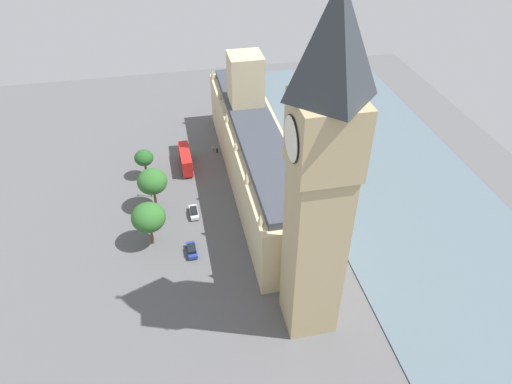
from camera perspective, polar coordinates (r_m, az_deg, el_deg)
name	(u,v)px	position (r m, az deg, el deg)	size (l,w,h in m)	color
ground_plane	(248,185)	(113.48, -0.97, 0.90)	(142.12, 142.12, 0.00)	#565659
river_thames	(384,167)	(123.68, 15.35, 2.92)	(41.39, 127.91, 0.25)	slate
parliament_building	(255,151)	(110.11, -0.13, 4.99)	(12.40, 67.67, 27.71)	#CCBA8E
clock_tower	(321,181)	(65.18, 7.87, 1.30)	(9.07, 9.07, 57.34)	tan
double_decker_bus_far_end	(186,159)	(119.27, -8.56, 4.02)	(2.83, 10.55, 4.75)	red
car_white_under_trees	(194,212)	(104.98, -7.56, -2.42)	(1.96, 4.69, 1.74)	silver
car_blue_by_river_gate	(192,250)	(96.19, -7.82, -6.98)	(2.07, 4.65, 1.74)	navy
pedestrian_opposite_hall	(213,149)	(125.68, -5.29, 5.19)	(0.69, 0.68, 1.67)	gray
pedestrian_leading	(217,150)	(125.35, -4.76, 5.09)	(0.62, 0.64, 1.51)	black
plane_tree_trailing	(149,217)	(95.75, -12.94, -3.03)	(6.85, 6.85, 9.92)	brown
plane_tree_corner	(144,158)	(116.23, -13.47, 4.05)	(4.55, 4.55, 7.51)	brown
plane_tree_kerbside	(152,181)	(104.73, -12.50, 1.26)	(6.59, 6.59, 10.12)	brown
street_lamp_near_tower	(149,183)	(110.14, -12.85, 1.12)	(0.56, 0.56, 5.69)	black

